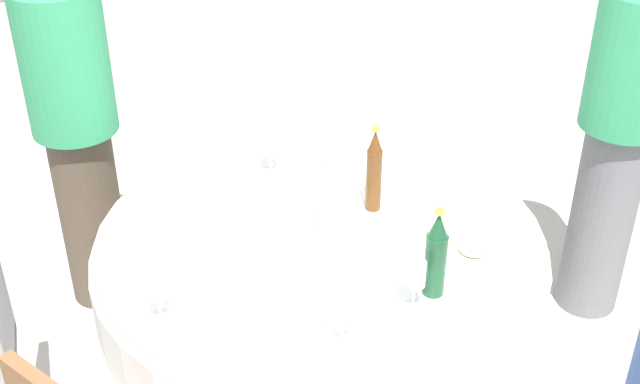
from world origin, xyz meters
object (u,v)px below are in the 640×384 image
Objects in this scene: person_west at (75,124)px; person_south at (620,133)px; wine_glass_north at (342,310)px; plate_inner at (349,285)px; bottle_clear_west at (326,200)px; wine_glass_right at (269,145)px; bottle_brown_front at (374,171)px; plate_east at (472,252)px; wine_glass_near at (415,276)px; plate_rear at (263,307)px; wine_glass_far at (157,287)px; dining_table at (320,267)px; bottle_dark_green_south at (436,255)px.

person_south is at bearing -59.78° from person_west.
wine_glass_north reaches higher than plate_inner.
plate_inner is (-0.30, 0.02, -0.13)m from bottle_clear_west.
wine_glass_right is at bearing -109.93° from person_south.
bottle_brown_front is 1.25m from person_west.
wine_glass_north is 0.61m from plate_east.
wine_glass_north is 0.09× the size of person_west.
bottle_clear_west reaches higher than wine_glass_right.
person_south is (0.59, -1.14, -0.01)m from wine_glass_near.
bottle_clear_west is 0.46m from plate_rear.
wine_glass_near is at bearing -105.24° from wine_glass_far.
bottle_brown_front is 2.05× the size of wine_glass_far.
dining_table is 9.57× the size of wine_glass_near.
bottle_clear_west is at bearing -13.85° from wine_glass_north.
plate_inner is at bearing 149.10° from bottle_brown_front.
wine_glass_north is (-0.11, 0.34, -0.03)m from bottle_dark_green_south.
plate_rear is at bearing 42.46° from wine_glass_north.
wine_glass_north is 0.56× the size of plate_inner.
person_south is at bearing -64.24° from plate_east.
bottle_clear_west is 0.66m from wine_glass_far.
wine_glass_north is 0.29m from plate_rear.
bottle_clear_west is 0.19× the size of person_south.
bottle_brown_front is 0.70m from wine_glass_north.
dining_table is at bearing 17.86° from wine_glass_near.
person_west reaches higher than bottle_brown_front.
wine_glass_near is at bearing -106.64° from plate_rear.
wine_glass_north is (-0.27, -0.48, -0.00)m from wine_glass_far.
person_west is at bearing 50.35° from bottle_brown_front.
wine_glass_far is 0.32m from plate_rear.
person_west is at bearing 39.78° from bottle_clear_west.
bottle_dark_green_south is 0.19× the size of person_south.
wine_glass_far is at bearing 84.80° from plate_inner.
bottle_dark_green_south is 0.55m from plate_rear.
person_west reaches higher than bottle_dark_green_south.
wine_glass_right is at bearing 7.50° from bottle_clear_west.
wine_glass_far is at bearing 111.94° from bottle_clear_west.
dining_table is at bearing 57.96° from plate_east.
bottle_brown_front is at bearing -51.69° from plate_rear.
person_west reaches higher than bottle_clear_west.
dining_table is at bearing -90.00° from person_west.
bottle_dark_green_south reaches higher than plate_inner.
wine_glass_north is 0.26m from wine_glass_near.
plate_inner is at bearing 66.05° from bottle_dark_green_south.
person_south reaches higher than wine_glass_north.
person_west is (1.34, 0.87, -0.01)m from wine_glass_near.
bottle_dark_green_south reaches higher than wine_glass_far.
person_west reaches higher than person_south.
plate_rear is at bearing -79.88° from person_south.
wine_glass_far reaches higher than dining_table.
plate_east is 1.65m from person_west.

